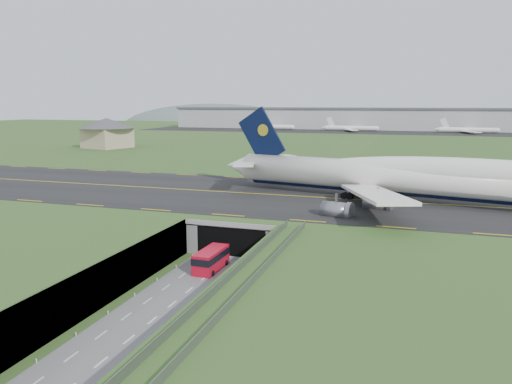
% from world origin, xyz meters
% --- Properties ---
extents(ground, '(900.00, 900.00, 0.00)m').
position_xyz_m(ground, '(0.00, 0.00, 0.00)').
color(ground, '#2D5622').
rests_on(ground, ground).
extents(airfield_deck, '(800.00, 800.00, 6.00)m').
position_xyz_m(airfield_deck, '(0.00, 0.00, 3.00)').
color(airfield_deck, gray).
rests_on(airfield_deck, ground).
extents(trench_road, '(12.00, 75.00, 0.20)m').
position_xyz_m(trench_road, '(0.00, -7.50, 0.10)').
color(trench_road, slate).
rests_on(trench_road, ground).
extents(taxiway, '(800.00, 44.00, 0.18)m').
position_xyz_m(taxiway, '(0.00, 33.00, 6.09)').
color(taxiway, black).
rests_on(taxiway, airfield_deck).
extents(tunnel_portal, '(17.00, 22.30, 6.00)m').
position_xyz_m(tunnel_portal, '(0.00, 16.71, 3.33)').
color(tunnel_portal, gray).
rests_on(tunnel_portal, ground).
extents(guideway, '(3.00, 53.00, 7.05)m').
position_xyz_m(guideway, '(11.00, -19.11, 5.32)').
color(guideway, '#A8A8A3').
rests_on(guideway, ground).
extents(jumbo_jet, '(86.27, 56.16, 18.96)m').
position_xyz_m(jumbo_jet, '(29.08, 33.55, 11.08)').
color(jumbo_jet, white).
rests_on(jumbo_jet, ground).
extents(shuttle_tram, '(3.19, 7.90, 3.19)m').
position_xyz_m(shuttle_tram, '(-0.53, 0.89, 1.75)').
color(shuttle_tram, red).
rests_on(shuttle_tram, ground).
extents(service_building, '(28.80, 28.80, 12.78)m').
position_xyz_m(service_building, '(-97.72, 117.52, 13.57)').
color(service_building, tan).
rests_on(service_building, ground).
extents(cargo_terminal, '(320.00, 67.00, 15.60)m').
position_xyz_m(cargo_terminal, '(-0.09, 299.41, 13.96)').
color(cargo_terminal, '#B2B2B2').
rests_on(cargo_terminal, ground).
extents(distant_hills, '(700.00, 91.00, 60.00)m').
position_xyz_m(distant_hills, '(64.38, 430.00, -4.00)').
color(distant_hills, '#51615B').
rests_on(distant_hills, ground).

